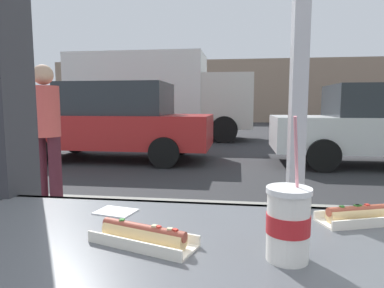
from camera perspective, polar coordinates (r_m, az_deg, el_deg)
The scene contains 10 objects.
ground_plane at distance 9.20m, azimuth 9.02°, elevation -1.42°, with size 60.00×60.00×0.00m, color #2D2D30.
sidewalk_strip at distance 2.98m, azimuth 11.52°, elevation -18.18°, with size 16.00×2.80×0.10m, color gray.
building_facade_far at distance 24.80m, azimuth 8.42°, elevation 8.86°, with size 28.00×1.20×4.43m, color gray.
soda_cup_left at distance 0.78m, azimuth 16.00°, elevation -12.71°, with size 0.10×0.10×0.32m.
hotdog_tray_near at distance 0.86m, azimuth -8.28°, elevation -15.09°, with size 0.28×0.18×0.05m.
hotdog_tray_far at distance 1.12m, azimuth 27.08°, elevation -10.63°, with size 0.28×0.18×0.05m.
napkin_wrapper at distance 1.12m, azimuth -12.83°, elevation -11.13°, with size 0.12×0.09×0.00m, color white.
parked_car_red at distance 8.06m, azimuth -12.98°, elevation 3.75°, with size 4.55×2.01×1.78m.
box_truck at distance 12.67m, azimuth -6.02°, elevation 8.46°, with size 6.66×2.44×3.11m.
pedestrian at distance 4.08m, azimuth -23.59°, elevation 2.48°, with size 0.32×0.32×1.63m.
Camera 1 is at (-0.20, -1.10, 1.31)m, focal length 31.40 mm.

